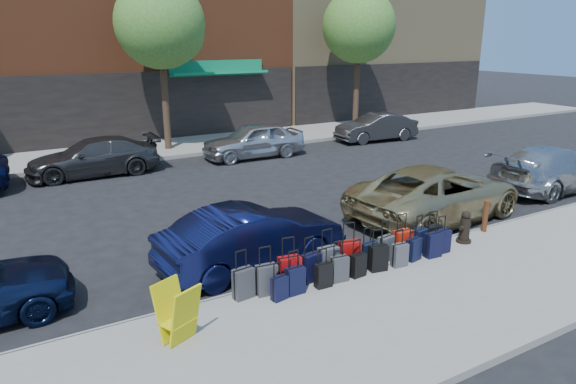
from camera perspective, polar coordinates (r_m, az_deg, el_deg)
ground at (r=15.15m, az=-4.04°, el=-2.37°), size 120.00×120.00×0.00m
sidewalk_near at (r=10.17m, az=12.75°, el=-12.41°), size 60.00×4.00×0.15m
sidewalk_far at (r=24.21m, az=-14.60°, el=4.63°), size 60.00×4.00×0.15m
curb_near at (r=11.55m, az=5.93°, el=-8.37°), size 60.00×0.08×0.15m
curb_far at (r=22.31m, az=-13.16°, el=3.72°), size 60.00×0.08×0.15m
tree_center at (r=23.41m, az=-13.67°, el=17.48°), size 3.80×3.80×7.27m
tree_right at (r=28.33m, az=8.11°, el=17.59°), size 3.80×3.80×7.27m
suitcase_front_0 at (r=10.02m, az=-4.97°, el=-10.06°), size 0.43×0.27×0.97m
suitcase_front_1 at (r=10.12m, az=-2.40°, el=-9.70°), size 0.42×0.26×0.98m
suitcase_front_2 at (r=10.33m, az=0.17°, el=-8.92°), size 0.47×0.30×1.06m
suitcase_front_3 at (r=10.63m, az=2.54°, el=-8.38°), size 0.42×0.27×0.95m
suitcase_front_4 at (r=10.87m, az=4.49°, el=-7.69°), size 0.42×0.23×1.02m
suitcase_front_5 at (r=11.14m, az=6.84°, el=-7.05°), size 0.49×0.33×1.08m
suitcase_front_6 at (r=11.43m, az=8.92°, el=-6.83°), size 0.38×0.24×0.88m
suitcase_front_7 at (r=11.77m, az=10.84°, el=-6.16°), size 0.41×0.27×0.92m
suitcase_front_8 at (r=12.03m, az=12.59°, el=-5.59°), size 0.43×0.25×1.02m
suitcase_front_9 at (r=12.40m, az=14.47°, el=-5.23°), size 0.40×0.26×0.89m
suitcase_front_10 at (r=12.71m, az=15.83°, el=-4.78°), size 0.40×0.27×0.90m
suitcase_back_1 at (r=9.95m, az=-0.95°, el=-10.62°), size 0.35×0.24×0.76m
suitcase_back_2 at (r=10.15m, az=0.78°, el=-9.80°), size 0.38×0.23×0.89m
suitcase_back_3 at (r=10.43m, az=3.94°, el=-9.22°), size 0.34×0.21×0.81m
suitcase_back_4 at (r=10.69m, az=5.72°, el=-8.48°), size 0.38×0.25×0.86m
suitcase_back_5 at (r=10.93m, az=7.76°, el=-8.05°), size 0.36×0.23×0.81m
suitcase_back_6 at (r=11.25m, az=9.98°, el=-7.22°), size 0.42×0.29×0.92m
suitcase_back_7 at (r=11.55m, az=12.30°, el=-6.85°), size 0.36×0.22×0.83m
suitcase_back_8 at (r=11.92m, az=13.81°, el=-6.18°), size 0.38×0.26×0.84m
suitcase_back_9 at (r=12.20m, az=15.81°, el=-5.67°), size 0.40×0.25×0.92m
suitcase_back_10 at (r=12.50m, az=16.76°, el=-5.26°), size 0.37×0.22×0.88m
fire_hydrant at (r=13.25m, az=19.06°, el=-3.78°), size 0.41×0.36×0.80m
bollard at (r=14.13m, az=21.09°, el=-2.47°), size 0.15×0.15×0.83m
display_rack at (r=8.81m, az=-12.17°, el=-13.03°), size 0.76×0.79×1.00m
car_near_1 at (r=11.47m, az=-4.01°, el=-5.06°), size 4.40×1.90×1.41m
car_near_2 at (r=15.05m, az=16.19°, el=-0.08°), size 5.76×3.13×1.53m
car_near_3 at (r=19.44m, az=27.59°, el=2.32°), size 5.09×2.07×1.48m
car_far_1 at (r=20.44m, az=-20.80°, el=3.64°), size 4.79×2.03×1.38m
car_far_2 at (r=22.03m, az=-3.86°, el=5.75°), size 4.41×1.83×1.49m
car_far_3 at (r=26.00m, az=9.77°, el=7.11°), size 4.23×1.79×1.36m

